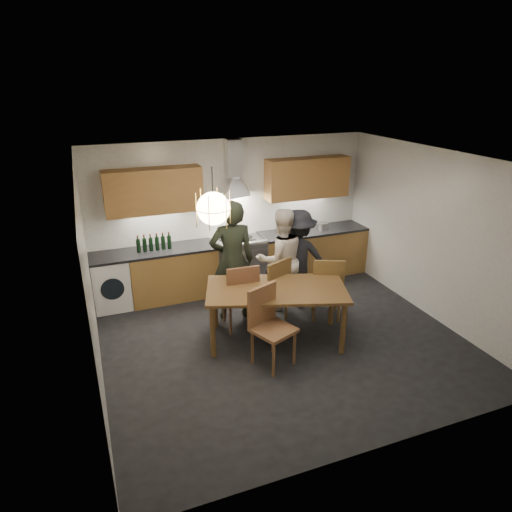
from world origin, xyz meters
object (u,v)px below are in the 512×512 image
object	(u,v)px
person_mid	(281,259)
stock_pot	(323,226)
person_left	(232,261)
wine_bottles	(154,242)
person_right	(297,258)
mixing_bowl	(294,233)
chair_back_left	(241,293)
dining_table	(276,294)
chair_front	(268,321)

from	to	relation	value
person_mid	stock_pot	distance (m)	1.59
person_left	wine_bottles	xyz separation A→B (m)	(-1.02, 1.00, 0.09)
person_right	mixing_bowl	distance (m)	0.90
chair_back_left	person_right	xyz separation A→B (m)	(1.16, 0.52, 0.20)
wine_bottles	dining_table	bearing A→B (deg)	-54.08
dining_table	chair_front	xyz separation A→B (m)	(-0.31, -0.46, -0.11)
chair_back_left	stock_pot	size ratio (longest dim) A/B	6.24
person_left	mixing_bowl	world-z (taller)	person_left
chair_back_left	person_right	bearing A→B (deg)	-152.70
person_left	person_right	size ratio (longest dim) A/B	1.18
stock_pot	dining_table	bearing A→B (deg)	-133.25
person_left	chair_back_left	bearing A→B (deg)	96.17
person_right	mixing_bowl	world-z (taller)	person_right
person_mid	person_right	bearing A→B (deg)	-170.63
person_left	person_right	distance (m)	1.16
stock_pot	mixing_bowl	bearing A→B (deg)	-173.39
person_left	mixing_bowl	xyz separation A→B (m)	(1.47, 0.90, -0.02)
dining_table	mixing_bowl	bearing A→B (deg)	76.45
person_right	stock_pot	size ratio (longest dim) A/B	9.46
dining_table	chair_back_left	size ratio (longest dim) A/B	2.02
chair_back_left	stock_pot	distance (m)	2.58
person_mid	wine_bottles	distance (m)	2.09
person_right	wine_bottles	size ratio (longest dim) A/B	2.83
chair_back_left	wine_bottles	size ratio (longest dim) A/B	1.86
mixing_bowl	wine_bottles	xyz separation A→B (m)	(-2.49, 0.10, 0.11)
dining_table	person_right	xyz separation A→B (m)	(0.79, 0.96, 0.08)
person_right	wine_bottles	distance (m)	2.36
chair_back_left	chair_front	size ratio (longest dim) A/B	1.00
person_right	mixing_bowl	bearing A→B (deg)	-92.56
person_right	stock_pot	world-z (taller)	person_right
chair_front	person_right	bearing A→B (deg)	29.59
person_mid	person_right	distance (m)	0.32
person_right	wine_bottles	xyz separation A→B (m)	(-2.16, 0.93, 0.24)
dining_table	person_left	bearing A→B (deg)	130.16
chair_front	person_mid	size ratio (longest dim) A/B	0.64
chair_front	person_mid	xyz separation A→B (m)	(0.79, 1.38, 0.23)
person_right	chair_back_left	bearing A→B (deg)	43.07
mixing_bowl	wine_bottles	distance (m)	2.49
chair_front	mixing_bowl	xyz separation A→B (m)	(1.43, 2.25, 0.32)
stock_pot	chair_back_left	bearing A→B (deg)	-146.16
person_right	mixing_bowl	size ratio (longest dim) A/B	6.18
dining_table	chair_front	distance (m)	0.57
dining_table	wine_bottles	size ratio (longest dim) A/B	3.76
chair_front	dining_table	bearing A→B (deg)	33.32
chair_front	person_left	distance (m)	1.39
chair_back_left	mixing_bowl	size ratio (longest dim) A/B	4.07
chair_back_left	wine_bottles	xyz separation A→B (m)	(-1.00, 1.45, 0.43)
dining_table	person_mid	bearing A→B (deg)	81.19
chair_front	person_right	distance (m)	1.81
chair_back_left	mixing_bowl	bearing A→B (deg)	-134.67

